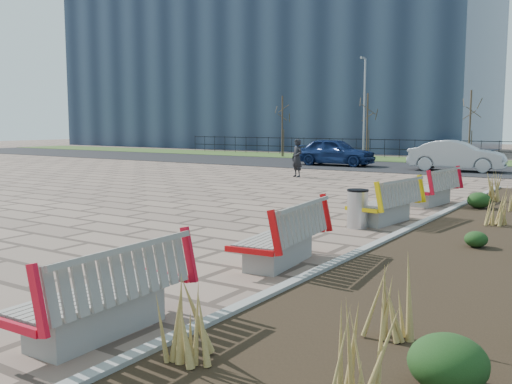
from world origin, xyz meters
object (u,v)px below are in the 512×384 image
Objects in this scene: bench_a at (97,289)px; bench_c at (384,201)px; bench_b at (279,233)px; lamp_west at (364,110)px; pedestrian at (297,158)px; car_silver at (457,156)px; car_blue at (335,152)px; bench_d at (431,187)px; litter_bin at (357,209)px.

bench_c is (0.00, 8.24, 0.00)m from bench_a.
bench_a is at bearing -96.45° from bench_b.
bench_a is at bearing -72.34° from lamp_west.
pedestrian reaches higher than car_silver.
bench_d is at bearing -145.94° from car_blue.
bench_d is 0.49× the size of car_silver.
bench_b is at bearing 88.69° from bench_a.
litter_bin is (-0.26, 3.67, -0.09)m from bench_b.
bench_c is at bearing 73.83° from litter_bin.
car_blue reaches higher than bench_a.
litter_bin is at bearing 87.61° from bench_b.
bench_d is (0.00, 11.75, 0.00)m from bench_a.
bench_d is at bearing -61.43° from lamp_west.
car_blue is 0.71× the size of lamp_west.
car_blue reaches higher than car_silver.
car_blue reaches higher than bench_c.
bench_d reaches higher than litter_bin.
car_blue is at bearing -85.12° from lamp_west.
bench_b is 26.31m from lamp_west.
car_silver is (-2.28, 11.66, 0.23)m from bench_d.
bench_b is (0.00, 3.68, 0.00)m from bench_a.
car_silver is (-2.28, 19.73, 0.23)m from bench_b.
car_blue is at bearing 132.36° from bench_d.
bench_d is 14.56m from car_blue.
bench_a is 11.75m from bench_d.
car_blue is (-8.59, 11.76, 0.24)m from bench_d.
lamp_west is (-1.89, 11.45, 2.24)m from pedestrian.
car_blue is at bearing 106.98° from bench_b.
bench_a is 8.24m from bench_c.
pedestrian is (-7.11, 13.14, 0.30)m from bench_b.
bench_d is at bearing 88.69° from bench_a.
car_silver reaches higher than bench_c.
bench_c is 17.52m from car_blue.
bench_d is at bearing 86.62° from litter_bin.
pedestrian is at bearing 137.88° from car_silver.
lamp_west is at bearing 124.77° from bench_d.
bench_b is at bearing -83.21° from bench_c.
bench_c is 3.51m from bench_d.
car_blue is (-8.33, 16.16, 0.34)m from litter_bin.
lamp_west is at bearing 48.15° from car_silver.
car_blue reaches higher than litter_bin.
bench_c is 22.11m from lamp_west.
bench_a is 25.03m from car_blue.
bench_c is at bearing 83.55° from bench_b.
bench_a is at bearing -83.21° from bench_c.
bench_a is 1.00× the size of bench_c.
car_silver is at bearing 107.28° from bench_d.
car_silver reaches higher than bench_a.
bench_b is at bearing -158.67° from car_blue.
pedestrian is at bearing -80.61° from lamp_west.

